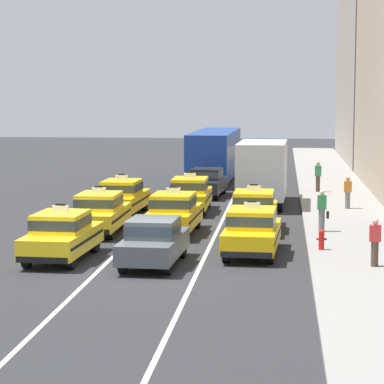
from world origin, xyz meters
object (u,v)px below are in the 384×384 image
Objects in this scene: taxi_center_sixth at (228,157)px; taxi_center_second at (174,212)px; taxi_left_third at (122,197)px; taxi_center_third at (190,194)px; pedestrian_mid_block at (348,193)px; taxi_left_nearest at (62,235)px; sedan_center_nearest at (154,240)px; box_truck_right_third at (263,171)px; pedestrian_by_storefront at (375,242)px; pedestrian_far_corner at (318,177)px; fire_hydrant at (321,239)px; taxi_right_nearest at (252,230)px; bus_center_fifth at (215,153)px; sedan_center_fourth at (207,181)px; taxi_right_second at (254,210)px; taxi_left_second at (100,212)px; pedestrian_trailing at (322,211)px.

taxi_center_second is at bearing -90.56° from taxi_center_sixth.
taxi_center_third is at bearing 24.08° from taxi_left_third.
taxi_left_third is 10.83m from pedestrian_mid_block.
taxi_left_nearest and taxi_center_second have the same top height.
sedan_center_nearest is 15.94m from box_truck_right_third.
pedestrian_mid_block is at bearing 44.62° from taxi_center_second.
pedestrian_mid_block is at bearing 89.44° from pedestrian_by_storefront.
taxi_center_third is at bearing 90.77° from sedan_center_nearest.
taxi_center_sixth is at bearing 111.73° from pedestrian_far_corner.
taxi_left_nearest is 6.33× the size of fire_hydrant.
bus_center_fifth is at bearing 97.54° from taxi_right_nearest.
pedestrian_by_storefront is (7.13, -19.03, 0.09)m from sedan_center_fourth.
taxi_right_nearest is (3.04, -33.74, 0.00)m from taxi_center_sixth.
pedestrian_far_corner is at bearing 76.55° from taxi_right_second.
bus_center_fifth is at bearing 103.17° from fire_hydrant.
pedestrian_far_corner reaches higher than fire_hydrant.
box_truck_right_third is 13.21m from fire_hydrant.
taxi_left_third and taxi_center_sixth have the same top height.
box_truck_right_third is at bearing -46.33° from sedan_center_fourth.
taxi_left_nearest is 5.63m from taxi_left_second.
taxi_center_sixth is 28.46m from taxi_right_second.
taxi_left_second reaches higher than pedestrian_trailing.
pedestrian_trailing is (9.09, 6.16, 0.12)m from taxi_left_nearest.
taxi_center_sixth is at bearing 82.19° from taxi_left_third.
taxi_center_third reaches higher than sedan_center_fourth.
taxi_right_second is at bearing -75.25° from sedan_center_fourth.
taxi_center_second is 2.97× the size of pedestrian_by_storefront.
taxi_right_second is 5.58m from fire_hydrant.
taxi_left_third and taxi_right_second have the same top height.
pedestrian_far_corner is (0.37, 13.97, 0.01)m from pedestrian_trailing.
taxi_left_second is at bearing -104.39° from sedan_center_fourth.
taxi_left_third is 10.17m from pedestrian_trailing.
pedestrian_far_corner reaches higher than sedan_center_nearest.
pedestrian_by_storefront is 2.13× the size of fire_hydrant.
bus_center_fifth is 25.50m from taxi_right_nearest.
taxi_left_second is 0.65× the size of box_truck_right_third.
sedan_center_fourth is at bearing 104.75° from taxi_right_second.
taxi_center_second reaches higher than pedestrian_mid_block.
taxi_right_second is (6.33, 7.01, 0.00)m from taxi_left_nearest.
pedestrian_trailing reaches higher than pedestrian_mid_block.
taxi_right_second is at bearing -124.72° from pedestrian_mid_block.
box_truck_right_third is at bearing 104.19° from pedestrian_by_storefront.
pedestrian_trailing is (-1.39, 6.89, 0.06)m from pedestrian_by_storefront.
taxi_center_second is at bearing 3.26° from taxi_left_second.
sedan_center_fourth is at bearing 133.67° from box_truck_right_third.
taxi_left_nearest is 27.03m from bus_center_fifth.
pedestrian_trailing is at bearing 3.38° from taxi_left_second.
pedestrian_by_storefront is at bearing -78.90° from taxi_center_sixth.
pedestrian_far_corner reaches higher than pedestrian_by_storefront.
taxi_left_third and taxi_center_second have the same top height.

